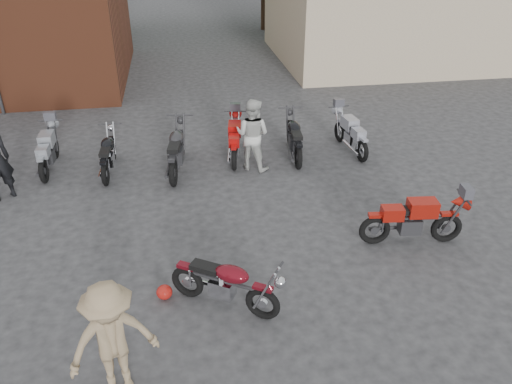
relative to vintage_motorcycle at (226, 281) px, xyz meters
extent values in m
plane|color=#2B2B2D|center=(0.60, 0.29, -0.54)|extent=(90.00, 90.00, 0.00)
cube|color=tan|center=(9.10, 15.29, 1.21)|extent=(10.00, 8.00, 3.50)
ellipsoid|color=#A81711|center=(-1.00, 0.39, -0.42)|extent=(0.28, 0.28, 0.25)
imported|color=silver|center=(1.22, 5.03, 0.36)|extent=(1.11, 1.05, 1.81)
imported|color=#98805E|center=(-1.59, -1.38, 0.35)|extent=(1.30, 0.99, 1.78)
camera|label=1|loc=(-0.54, -6.22, 5.07)|focal=35.00mm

